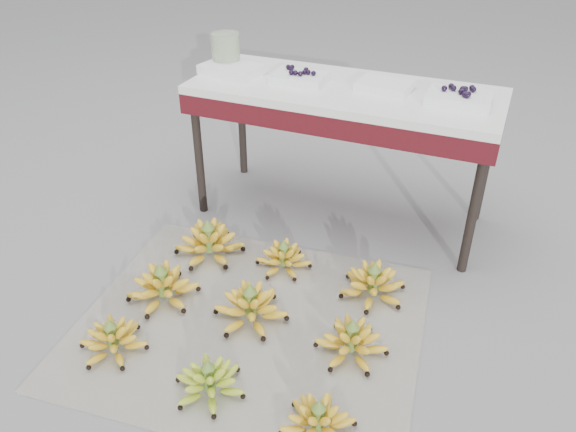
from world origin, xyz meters
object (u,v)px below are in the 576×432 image
at_px(bunch_front_right, 318,422).
at_px(bunch_mid_center, 251,307).
at_px(bunch_mid_left, 163,287).
at_px(bunch_mid_right, 351,342).
at_px(newspaper_mat, 250,324).
at_px(tray_far_right, 460,98).
at_px(glass_jar, 226,51).
at_px(bunch_front_center, 209,381).
at_px(tray_far_left, 232,69).
at_px(bunch_back_left, 209,243).
at_px(bunch_back_center, 284,258).
at_px(bunch_back_right, 373,284).
at_px(bunch_front_left, 113,340).
at_px(tray_left, 299,77).
at_px(tray_right, 385,86).
at_px(vendor_table, 344,103).

xyz_separation_m(bunch_front_right, bunch_mid_center, (-0.40, 0.37, 0.01)).
xyz_separation_m(bunch_mid_left, bunch_mid_right, (0.77, 0.01, -0.01)).
distance_m(newspaper_mat, bunch_mid_center, 0.07).
height_order(tray_far_right, glass_jar, glass_jar).
height_order(bunch_front_center, tray_far_left, tray_far_left).
relative_size(newspaper_mat, bunch_mid_center, 4.14).
distance_m(bunch_back_left, tray_far_right, 1.20).
height_order(bunch_back_center, bunch_back_right, bunch_back_right).
bearing_deg(bunch_back_right, bunch_front_left, -158.66).
bearing_deg(bunch_back_right, bunch_mid_center, -159.84).
height_order(bunch_front_center, tray_left, tray_left).
bearing_deg(bunch_front_right, tray_right, 88.91).
bearing_deg(bunch_back_center, tray_far_left, 122.35).
height_order(bunch_back_center, tray_right, tray_right).
bearing_deg(vendor_table, bunch_front_center, -91.49).
bearing_deg(bunch_back_center, bunch_front_left, -129.56).
relative_size(bunch_front_left, vendor_table, 0.18).
height_order(bunch_front_right, bunch_mid_right, bunch_mid_right).
distance_m(bunch_mid_right, tray_far_left, 1.35).
xyz_separation_m(bunch_front_center, bunch_mid_center, (-0.03, 0.36, 0.01)).
bearing_deg(bunch_front_center, newspaper_mat, 111.29).
distance_m(bunch_front_left, tray_far_right, 1.61).
distance_m(bunch_mid_right, vendor_table, 1.06).
xyz_separation_m(tray_right, tray_far_right, (0.32, -0.04, 0.00)).
bearing_deg(bunch_mid_left, bunch_back_right, 9.87).
distance_m(newspaper_mat, glass_jar, 1.28).
bearing_deg(bunch_front_center, tray_right, 98.62).
bearing_deg(vendor_table, bunch_back_right, -59.06).
height_order(newspaper_mat, bunch_front_center, bunch_front_center).
bearing_deg(glass_jar, vendor_table, -3.00).
xyz_separation_m(vendor_table, tray_far_left, (-0.53, -0.03, 0.10)).
height_order(bunch_mid_left, bunch_mid_right, bunch_mid_left).
height_order(bunch_back_right, tray_far_right, tray_far_right).
bearing_deg(bunch_back_right, tray_far_left, 130.11).
height_order(newspaper_mat, tray_left, tray_left).
bearing_deg(bunch_back_center, tray_right, 54.95).
height_order(bunch_mid_left, tray_far_left, tray_far_left).
height_order(bunch_mid_center, tray_far_right, tray_far_right).
bearing_deg(bunch_front_center, bunch_mid_center, 112.14).
relative_size(bunch_front_left, glass_jar, 1.50).
bearing_deg(glass_jar, bunch_back_left, -72.30).
height_order(newspaper_mat, vendor_table, vendor_table).
distance_m(bunch_front_center, bunch_mid_center, 0.36).
xyz_separation_m(bunch_front_right, vendor_table, (-0.34, 1.22, 0.52)).
height_order(bunch_mid_right, tray_far_right, tray_far_right).
distance_m(tray_right, tray_far_right, 0.32).
relative_size(bunch_mid_center, tray_right, 1.26).
bearing_deg(tray_far_left, glass_jar, 136.00).
xyz_separation_m(bunch_mid_left, tray_far_left, (-0.10, 0.85, 0.60)).
bearing_deg(bunch_front_center, bunch_mid_right, 60.44).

